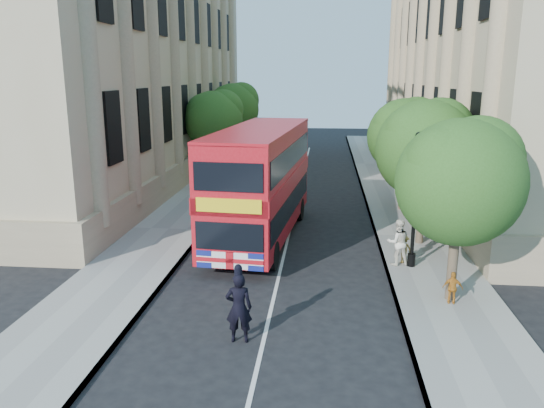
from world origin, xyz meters
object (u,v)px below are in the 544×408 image
(lamp_post, at_px, (415,206))
(box_van, at_px, (252,185))
(double_decker_bus, at_px, (261,180))
(police_constable, at_px, (239,308))
(woman_pedestrian, at_px, (398,242))

(lamp_post, xyz_separation_m, box_van, (-7.37, 8.62, -1.16))
(double_decker_bus, relative_size, box_van, 2.23)
(police_constable, distance_m, woman_pedestrian, 8.21)
(double_decker_bus, xyz_separation_m, box_van, (-1.15, 5.39, -1.38))
(lamp_post, xyz_separation_m, double_decker_bus, (-6.22, 3.24, 0.22))
(double_decker_bus, height_order, woman_pedestrian, double_decker_bus)
(box_van, xyz_separation_m, woman_pedestrian, (6.85, -8.51, -0.33))
(box_van, distance_m, police_constable, 15.00)
(police_constable, xyz_separation_m, woman_pedestrian, (5.16, 6.39, 0.01))
(double_decker_bus, distance_m, woman_pedestrian, 6.71)
(woman_pedestrian, bearing_deg, police_constable, 41.73)
(box_van, bearing_deg, police_constable, -82.08)
(lamp_post, distance_m, woman_pedestrian, 1.58)
(double_decker_bus, distance_m, police_constable, 9.69)
(police_constable, height_order, woman_pedestrian, police_constable)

